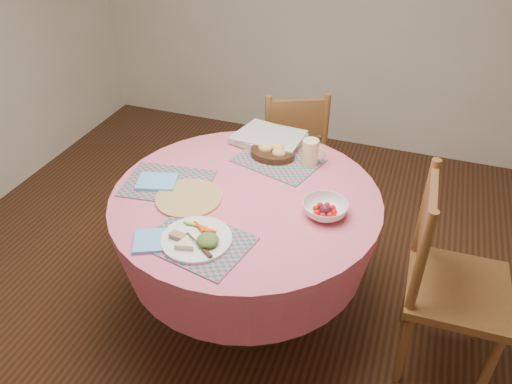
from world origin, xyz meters
TOP-DOWN VIEW (x-y plane):
  - ground at (0.00, 0.00)m, footprint 4.00×4.00m
  - dining_table at (0.00, 0.00)m, footprint 1.24×1.24m
  - chair_right at (0.93, 0.02)m, footprint 0.45×0.47m
  - chair_back at (-0.04, 0.93)m, footprint 0.54×0.53m
  - placemat_front at (-0.06, -0.37)m, footprint 0.45×0.37m
  - placemat_left at (-0.38, -0.04)m, footprint 0.44×0.35m
  - placemat_back at (0.05, 0.34)m, footprint 0.47×0.40m
  - wicker_trivet at (-0.23, -0.11)m, footprint 0.30×0.30m
  - napkin_near at (-0.22, -0.42)m, footprint 0.22×0.20m
  - napkin_far at (-0.42, -0.06)m, footprint 0.21×0.18m
  - dinner_plate at (-0.07, -0.37)m, footprint 0.29×0.29m
  - bread_bowl at (0.01, 0.36)m, footprint 0.23×0.23m
  - latte_mug at (0.21, 0.36)m, footprint 0.12×0.08m
  - fruit_bowl at (0.37, -0.02)m, footprint 0.25×0.25m
  - newspaper_stack at (-0.05, 0.50)m, footprint 0.39×0.34m

SIDE VIEW (x-z plane):
  - ground at x=0.00m, z-range 0.00..0.00m
  - chair_back at x=-0.04m, z-range 0.02..0.92m
  - chair_right at x=0.93m, z-range 0.02..1.01m
  - dining_table at x=0.00m, z-range 0.18..0.93m
  - placemat_front at x=-0.06m, z-range 0.75..0.76m
  - placemat_left at x=-0.38m, z-range 0.75..0.76m
  - placemat_back at x=0.05m, z-range 0.75..0.76m
  - wicker_trivet at x=-0.23m, z-range 0.75..0.76m
  - napkin_near at x=-0.22m, z-range 0.75..0.76m
  - napkin_far at x=-0.42m, z-range 0.76..0.77m
  - dinner_plate at x=-0.07m, z-range 0.74..0.80m
  - newspaper_stack at x=-0.05m, z-range 0.76..0.80m
  - fruit_bowl at x=0.37m, z-range 0.75..0.81m
  - bread_bowl at x=0.01m, z-range 0.74..0.82m
  - latte_mug at x=0.21m, z-range 0.76..0.89m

